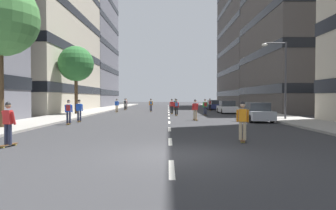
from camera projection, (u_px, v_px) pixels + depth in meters
ground_plane at (168, 112)px, 38.80m from camera, size 172.21×172.21×0.00m
sidewalk_left at (96, 110)px, 42.35m from camera, size 4.00×78.93×0.14m
sidewalk_right at (240, 110)px, 42.42m from camera, size 4.00×78.93×0.14m
lane_markings at (168, 112)px, 40.60m from camera, size 0.16×67.20×0.01m
building_left_mid at (30, 2)px, 41.29m from camera, size 13.82×23.73×30.38m
building_left_far at (77, 37)px, 62.85m from camera, size 13.82×19.96×29.18m
building_right_mid at (304, 40)px, 41.56m from camera, size 13.82×19.24×19.69m
building_right_far at (258, 41)px, 63.00m from camera, size 13.82×23.76×27.71m
parked_car_near at (226, 108)px, 36.24m from camera, size 1.82×4.40×1.52m
parked_car_mid at (212, 105)px, 47.27m from camera, size 1.82×4.40×1.52m
parked_car_far at (255, 113)px, 24.15m from camera, size 1.82×4.40×1.52m
street_tree_near at (75, 64)px, 32.78m from camera, size 3.87×3.87×7.46m
streetlamp_right at (280, 72)px, 25.19m from camera, size 2.13×0.30×6.50m
skater_0 at (194, 109)px, 25.08m from camera, size 0.57×0.92×1.78m
skater_1 at (174, 104)px, 43.72m from camera, size 0.56×0.92×1.78m
skater_2 at (171, 106)px, 34.91m from camera, size 0.54×0.91×1.78m
skater_3 at (209, 104)px, 43.69m from camera, size 0.53×0.90×1.78m
skater_4 at (116, 105)px, 38.92m from camera, size 0.54×0.90×1.78m
skater_5 at (204, 106)px, 32.07m from camera, size 0.54×0.91×1.78m
skater_6 at (175, 106)px, 31.77m from camera, size 0.54×0.91×1.78m
skater_7 at (124, 103)px, 45.55m from camera, size 0.55×0.92×1.78m
skater_8 at (150, 104)px, 40.67m from camera, size 0.54×0.91×1.78m
skater_9 at (67, 110)px, 21.23m from camera, size 0.56×0.92×1.78m
skater_10 at (242, 119)px, 12.99m from camera, size 0.57×0.92×1.78m
skater_11 at (78, 110)px, 23.51m from camera, size 0.56×0.92×1.78m
skater_12 at (7, 122)px, 11.71m from camera, size 0.57×0.92×1.78m
skater_13 at (125, 103)px, 47.90m from camera, size 0.55×0.92×1.78m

